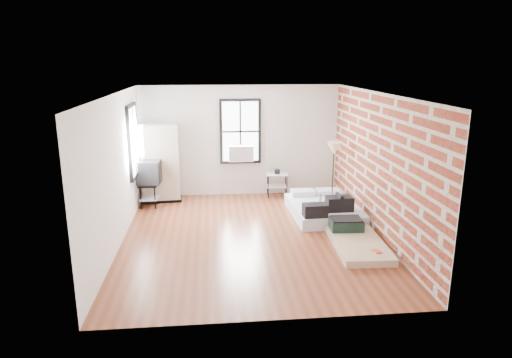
{
  "coord_description": "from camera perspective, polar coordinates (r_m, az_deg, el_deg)",
  "views": [
    {
      "loc": [
        -0.74,
        -8.41,
        3.41
      ],
      "look_at": [
        0.13,
        0.3,
        1.11
      ],
      "focal_mm": 32.0,
      "sensor_mm": 36.0,
      "label": 1
    }
  ],
  "objects": [
    {
      "name": "room_shell",
      "position": [
        8.99,
        0.6,
        4.01
      ],
      "size": [
        5.02,
        6.02,
        2.8
      ],
      "color": "silver",
      "rests_on": "ground"
    },
    {
      "name": "floor_lamp",
      "position": [
        10.76,
        9.72,
        3.38
      ],
      "size": [
        0.33,
        0.33,
        1.56
      ],
      "color": "black",
      "rests_on": "ground"
    },
    {
      "name": "mattress_bare",
      "position": [
        8.9,
        12.33,
        -7.39
      ],
      "size": [
        0.97,
        1.75,
        0.37
      ],
      "rotation": [
        0.0,
        0.0,
        -0.04
      ],
      "color": "#C3B08D",
      "rests_on": "ground"
    },
    {
      "name": "tv_stand",
      "position": [
        11.12,
        -13.16,
        0.76
      ],
      "size": [
        0.6,
        0.82,
        1.11
      ],
      "rotation": [
        0.0,
        0.0,
        -0.07
      ],
      "color": "black",
      "rests_on": "ground"
    },
    {
      "name": "mattress_main",
      "position": [
        10.37,
        8.47,
        -3.63
      ],
      "size": [
        1.49,
        1.99,
        0.62
      ],
      "rotation": [
        0.0,
        0.0,
        0.03
      ],
      "color": "white",
      "rests_on": "ground"
    },
    {
      "name": "side_table",
      "position": [
        11.63,
        2.66,
        0.12
      ],
      "size": [
        0.56,
        0.46,
        0.7
      ],
      "rotation": [
        0.0,
        0.0,
        -0.06
      ],
      "color": "black",
      "rests_on": "ground"
    },
    {
      "name": "wardrobe",
      "position": [
        11.4,
        -11.92,
        1.96
      ],
      "size": [
        1.01,
        0.64,
        1.91
      ],
      "rotation": [
        0.0,
        0.0,
        0.09
      ],
      "color": "black",
      "rests_on": "ground"
    },
    {
      "name": "ground",
      "position": [
        9.11,
        -0.64,
        -7.25
      ],
      "size": [
        6.0,
        6.0,
        0.0
      ],
      "primitive_type": "plane",
      "color": "#5E2C18",
      "rests_on": "ground"
    }
  ]
}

